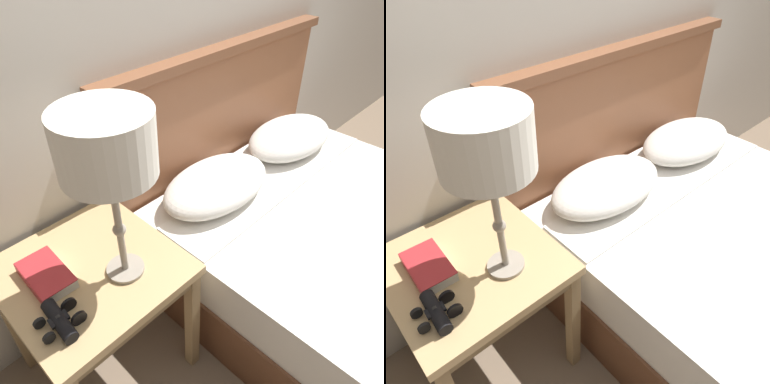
# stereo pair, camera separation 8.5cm
# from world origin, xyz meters

# --- Properties ---
(ground_plane) EXTENTS (20.00, 20.00, 0.00)m
(ground_plane) POSITION_xyz_m (0.00, 0.00, 0.00)
(ground_plane) COLOR #7A6651
(ground_plane) RESTS_ON ground
(wall_back) EXTENTS (8.00, 0.06, 2.60)m
(wall_back) POSITION_xyz_m (0.00, 0.99, 1.30)
(wall_back) COLOR beige
(wall_back) RESTS_ON ground_plane
(nightstand) EXTENTS (0.58, 0.58, 0.63)m
(nightstand) POSITION_xyz_m (-0.55, 0.65, 0.55)
(nightstand) COLOR tan
(nightstand) RESTS_ON ground_plane
(bed) EXTENTS (1.54, 1.82, 1.12)m
(bed) POSITION_xyz_m (0.48, 0.12, 0.30)
(bed) COLOR brown
(bed) RESTS_ON ground_plane
(table_lamp) EXTENTS (0.28, 0.28, 0.60)m
(table_lamp) POSITION_xyz_m (-0.47, 0.54, 1.12)
(table_lamp) COLOR gray
(table_lamp) RESTS_ON nightstand
(book_on_nightstand) EXTENTS (0.13, 0.21, 0.04)m
(book_on_nightstand) POSITION_xyz_m (-0.68, 0.70, 0.65)
(book_on_nightstand) COLOR silver
(book_on_nightstand) RESTS_ON nightstand
(binoculars_pair) EXTENTS (0.14, 0.16, 0.05)m
(binoculars_pair) POSITION_xyz_m (-0.74, 0.51, 0.66)
(binoculars_pair) COLOR black
(binoculars_pair) RESTS_ON nightstand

